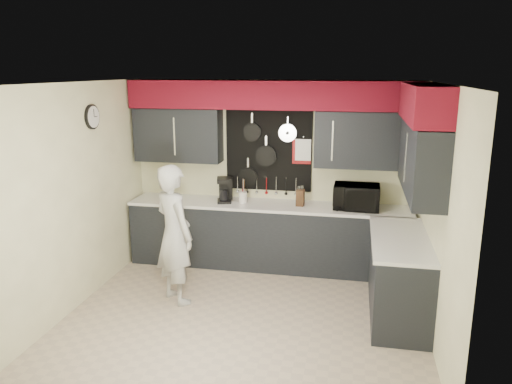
% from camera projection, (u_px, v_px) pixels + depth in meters
% --- Properties ---
extents(ground, '(4.00, 4.00, 0.00)m').
position_uv_depth(ground, '(246.00, 313.00, 5.76)').
color(ground, tan).
rests_on(ground, ground).
extents(back_wall_assembly, '(4.00, 0.36, 2.60)m').
position_uv_depth(back_wall_assembly, '(271.00, 124.00, 6.80)').
color(back_wall_assembly, '#F7F3BF').
rests_on(back_wall_assembly, ground).
extents(right_wall_assembly, '(0.36, 3.50, 2.60)m').
position_uv_depth(right_wall_assembly, '(424.00, 148.00, 5.19)').
color(right_wall_assembly, '#F7F3BF').
rests_on(right_wall_assembly, ground).
extents(left_wall_assembly, '(0.05, 3.50, 2.60)m').
position_uv_depth(left_wall_assembly, '(80.00, 192.00, 5.84)').
color(left_wall_assembly, '#F7F3BF').
rests_on(left_wall_assembly, ground).
extents(base_cabinets, '(3.95, 2.20, 0.92)m').
position_uv_depth(base_cabinets, '(300.00, 245.00, 6.64)').
color(base_cabinets, black).
rests_on(base_cabinets, ground).
extents(microwave, '(0.61, 0.42, 0.33)m').
position_uv_depth(microwave, '(356.00, 197.00, 6.63)').
color(microwave, black).
rests_on(microwave, base_cabinets).
extents(knife_block, '(0.11, 0.11, 0.23)m').
position_uv_depth(knife_block, '(300.00, 198.00, 6.79)').
color(knife_block, '#371A11').
rests_on(knife_block, base_cabinets).
extents(utensil_crock, '(0.12, 0.12, 0.15)m').
position_uv_depth(utensil_crock, '(243.00, 197.00, 6.98)').
color(utensil_crock, white).
rests_on(utensil_crock, base_cabinets).
extents(coffee_maker, '(0.25, 0.28, 0.35)m').
position_uv_depth(coffee_maker, '(225.00, 189.00, 6.99)').
color(coffee_maker, black).
rests_on(coffee_maker, base_cabinets).
extents(person, '(0.73, 0.70, 1.68)m').
position_uv_depth(person, '(174.00, 234.00, 5.89)').
color(person, beige).
rests_on(person, ground).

